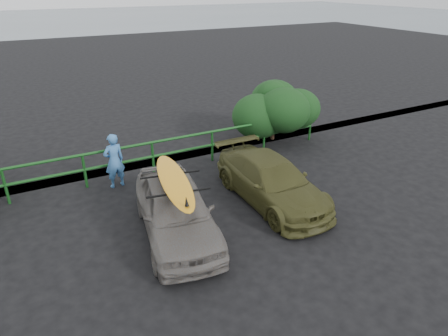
% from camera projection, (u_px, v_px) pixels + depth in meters
% --- Properties ---
extents(ground, '(80.00, 80.00, 0.00)m').
position_uv_depth(ground, '(189.00, 281.00, 7.85)').
color(ground, black).
extents(ocean, '(200.00, 200.00, 0.00)m').
position_uv_depth(ocean, '(19.00, 22.00, 55.81)').
color(ocean, slate).
rests_on(ocean, ground).
extents(guardrail, '(14.00, 0.08, 1.04)m').
position_uv_depth(guardrail, '(120.00, 164.00, 11.62)').
color(guardrail, '#164E19').
rests_on(guardrail, ground).
extents(shrub_right, '(3.20, 2.40, 2.15)m').
position_uv_depth(shrub_right, '(257.00, 116.00, 13.90)').
color(shrub_right, '#163B16').
rests_on(shrub_right, ground).
extents(sedan, '(2.18, 4.05, 1.31)m').
position_uv_depth(sedan, '(176.00, 210.00, 9.04)').
color(sedan, '#68625D').
rests_on(sedan, ground).
extents(olive_vehicle, '(1.63, 4.00, 1.16)m').
position_uv_depth(olive_vehicle, '(271.00, 181.00, 10.50)').
color(olive_vehicle, '#43431D').
rests_on(olive_vehicle, ground).
extents(man, '(0.63, 0.47, 1.59)m').
position_uv_depth(man, '(114.00, 161.00, 11.14)').
color(man, '#3E79BC').
rests_on(man, ground).
extents(roof_rack, '(1.51, 1.18, 0.05)m').
position_uv_depth(roof_rack, '(174.00, 183.00, 8.75)').
color(roof_rack, black).
rests_on(roof_rack, sedan).
extents(surfboard, '(1.08, 2.95, 0.09)m').
position_uv_depth(surfboard, '(174.00, 181.00, 8.72)').
color(surfboard, orange).
rests_on(surfboard, roof_rack).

